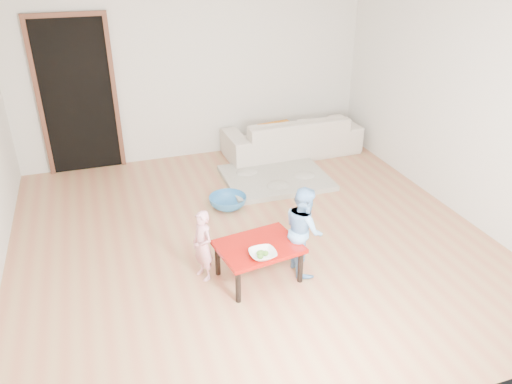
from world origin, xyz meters
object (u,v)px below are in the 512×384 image
basin (228,202)px  sofa (292,135)px  red_table (259,262)px  child_blue (304,230)px  child_pink (203,246)px  bowl (263,254)px

basin → sofa: bearing=43.9°
red_table → child_blue: child_blue is taller
child_pink → basin: (0.60, 1.27, -0.28)m
child_pink → basin: size_ratio=1.56×
red_table → child_pink: bearing=159.5°
child_pink → child_blue: child_blue is taller
red_table → child_pink: 0.55m
child_pink → child_blue: bearing=58.6°
red_table → child_blue: (0.46, 0.01, 0.26)m
bowl → child_pink: 0.60m
sofa → child_pink: bearing=51.4°
bowl → basin: bowl is taller
bowl → child_blue: child_blue is taller
sofa → red_table: sofa is taller
child_blue → sofa: bearing=-16.9°
bowl → child_pink: bearing=140.4°
bowl → child_pink: child_pink is taller
sofa → red_table: (-1.48, -2.77, -0.11)m
sofa → bowl: (-1.51, -2.97, 0.11)m
child_blue → basin: size_ratio=1.96×
sofa → child_blue: child_blue is taller
sofa → child_pink: size_ratio=2.82×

